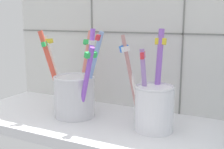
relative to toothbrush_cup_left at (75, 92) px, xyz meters
The scene contains 4 objects.
counter_slab 10.51cm from the toothbrush_cup_left, ahead, with size 64.00×22.00×2.00cm, color silver.
tile_wall_back 21.19cm from the toothbrush_cup_left, 53.82° to the left, with size 64.00×2.20×45.00cm.
toothbrush_cup_left is the anchor object (origin of this frame).
toothbrush_cup_right 16.92cm from the toothbrush_cup_left, ahead, with size 10.73×8.16×18.18cm.
Camera 1 is at (23.79, -47.09, 21.96)cm, focal length 45.56 mm.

